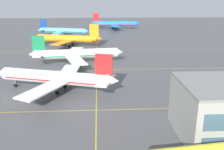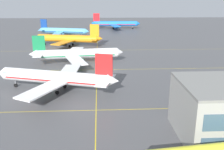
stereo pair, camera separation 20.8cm
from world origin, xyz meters
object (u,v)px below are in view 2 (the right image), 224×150
(airliner_third_row, at_px, (77,54))
(airliner_far_left_stand, at_px, (68,39))
(airliner_second_row, at_px, (56,78))
(airliner_far_right_stand, at_px, (63,31))
(airliner_distant_taxiway, at_px, (115,24))

(airliner_third_row, bearing_deg, airliner_far_left_stand, 101.37)
(airliner_second_row, height_order, airliner_third_row, airliner_second_row)
(airliner_far_right_stand, bearing_deg, airliner_distant_taxiway, 45.05)
(airliner_far_left_stand, xyz_separation_m, airliner_far_right_stand, (-7.34, 34.77, -0.32))
(airliner_second_row, xyz_separation_m, airliner_third_row, (3.62, 31.30, -0.00))
(airliner_third_row, xyz_separation_m, airliner_far_left_stand, (-7.72, 38.39, 0.09))
(airliner_second_row, distance_m, airliner_far_right_stand, 105.08)
(airliner_far_left_stand, bearing_deg, airliner_third_row, -78.63)
(airliner_third_row, bearing_deg, airliner_second_row, -96.60)
(airliner_second_row, height_order, airliner_far_right_stand, airliner_second_row)
(airliner_far_left_stand, bearing_deg, airliner_distant_taxiway, 67.09)
(airliner_far_right_stand, height_order, airliner_distant_taxiway, airliner_distant_taxiway)
(airliner_third_row, relative_size, airliner_far_right_stand, 1.07)
(airliner_second_row, height_order, airliner_far_left_stand, airliner_far_left_stand)
(airliner_far_left_stand, bearing_deg, airliner_second_row, -86.64)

